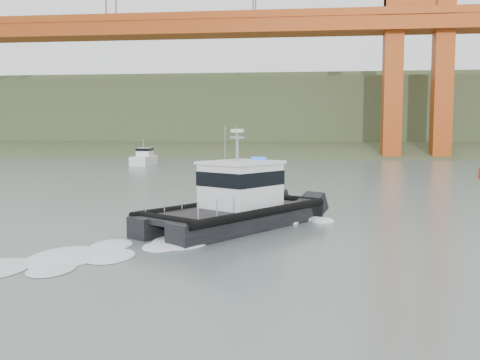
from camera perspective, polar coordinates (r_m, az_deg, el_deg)
The scene contains 4 objects.
ground at distance 17.86m, azimuth -3.35°, elevation -10.14°, with size 400.00×400.00×0.00m, color slate.
headlands at distance 142.51m, azimuth 5.30°, elevation 6.18°, with size 500.00×105.36×27.12m.
patrol_boat at distance 26.39m, azimuth -0.35°, elevation -2.33°, with size 8.88×10.63×5.00m.
motorboat at distance 75.93m, azimuth -10.20°, elevation 2.31°, with size 2.38×6.77×3.70m.
Camera 1 is at (2.95, -16.97, 4.75)m, focal length 40.00 mm.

